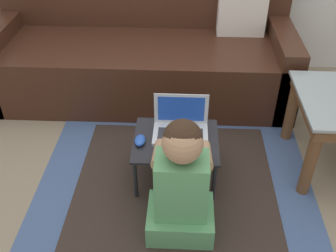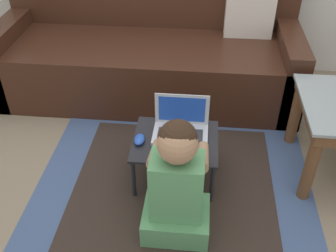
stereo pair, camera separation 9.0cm
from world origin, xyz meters
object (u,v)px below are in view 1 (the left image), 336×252
computer_mouse (140,140)px  person_seated (181,184)px  laptop (181,128)px  laptop_desk (176,144)px  couch (143,55)px

computer_mouse → person_seated: size_ratio=0.14×
laptop → person_seated: person_seated is taller
laptop_desk → laptop: size_ratio=1.54×
laptop_desk → computer_mouse: 0.21m
laptop → couch: bearing=108.2°
computer_mouse → couch: bearing=94.9°
computer_mouse → laptop: bearing=24.2°
laptop_desk → person_seated: 0.40m
laptop_desk → couch: bearing=105.9°
couch → person_seated: size_ratio=3.25×
couch → laptop_desk: bearing=-74.1°
couch → computer_mouse: (0.09, -1.07, 0.01)m
computer_mouse → laptop_desk: bearing=10.6°
couch → laptop: couch is taller
person_seated → laptop_desk: bearing=95.7°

